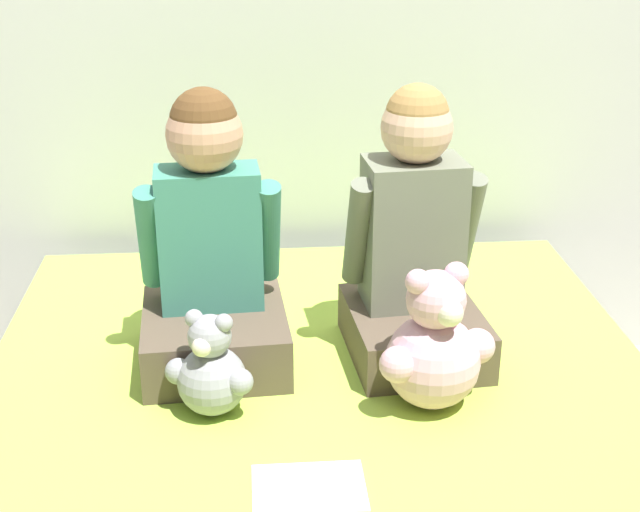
# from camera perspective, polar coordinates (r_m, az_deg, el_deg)

# --- Properties ---
(bed) EXTENTS (1.55, 1.88, 0.45)m
(bed) POSITION_cam_1_polar(r_m,az_deg,el_deg) (2.02, 0.48, -15.64)
(bed) COLOR #473828
(bed) RESTS_ON ground_plane
(child_on_left) EXTENTS (0.35, 0.36, 0.63)m
(child_on_left) POSITION_cam_1_polar(r_m,az_deg,el_deg) (2.02, -7.00, 0.01)
(child_on_left) COLOR brown
(child_on_left) RESTS_ON bed
(child_on_right) EXTENTS (0.33, 0.37, 0.63)m
(child_on_right) POSITION_cam_1_polar(r_m,az_deg,el_deg) (2.05, 6.03, 0.54)
(child_on_right) COLOR brown
(child_on_right) RESTS_ON bed
(teddy_bear_held_by_left_child) EXTENTS (0.18, 0.15, 0.23)m
(teddy_bear_held_by_left_child) POSITION_cam_1_polar(r_m,az_deg,el_deg) (1.87, -6.98, -7.31)
(teddy_bear_held_by_left_child) COLOR #939399
(teddy_bear_held_by_left_child) RESTS_ON bed
(teddy_bear_held_by_right_child) EXTENTS (0.26, 0.20, 0.32)m
(teddy_bear_held_by_right_child) POSITION_cam_1_polar(r_m,az_deg,el_deg) (1.88, 7.30, -5.85)
(teddy_bear_held_by_right_child) COLOR #DBA3B2
(teddy_bear_held_by_right_child) RESTS_ON bed
(sign_card) EXTENTS (0.21, 0.15, 0.00)m
(sign_card) POSITION_cam_1_polar(r_m,az_deg,el_deg) (1.70, -0.72, -14.61)
(sign_card) COLOR white
(sign_card) RESTS_ON bed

